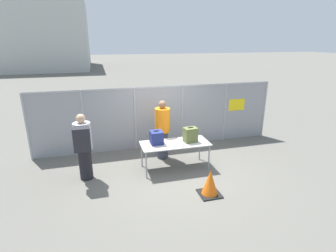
# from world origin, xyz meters

# --- Properties ---
(ground_plane) EXTENTS (120.00, 120.00, 0.00)m
(ground_plane) POSITION_xyz_m (0.00, 0.00, 0.00)
(ground_plane) COLOR #605E56
(fence_section) EXTENTS (7.91, 0.07, 2.03)m
(fence_section) POSITION_xyz_m (0.02, 1.70, 1.06)
(fence_section) COLOR #9EA0A5
(fence_section) RESTS_ON ground_plane
(inspection_table) EXTENTS (1.85, 0.80, 0.75)m
(inspection_table) POSITION_xyz_m (0.05, 0.04, 0.70)
(inspection_table) COLOR #B2B2AD
(inspection_table) RESTS_ON ground_plane
(suitcase_navy) EXTENTS (0.33, 0.35, 0.37)m
(suitcase_navy) POSITION_xyz_m (-0.45, 0.13, 0.93)
(suitcase_navy) COLOR navy
(suitcase_navy) RESTS_ON inspection_table
(suitcase_olive) EXTENTS (0.37, 0.30, 0.42)m
(suitcase_olive) POSITION_xyz_m (0.48, 0.02, 0.95)
(suitcase_olive) COLOR #566033
(suitcase_olive) RESTS_ON inspection_table
(traveler_hooded) EXTENTS (0.43, 0.66, 1.73)m
(traveler_hooded) POSITION_xyz_m (-2.31, 0.03, 0.95)
(traveler_hooded) COLOR black
(traveler_hooded) RESTS_ON ground_plane
(security_worker_near) EXTENTS (0.44, 0.44, 1.77)m
(security_worker_near) POSITION_xyz_m (-0.11, 0.79, 0.92)
(security_worker_near) COLOR #383D4C
(security_worker_near) RESTS_ON ground_plane
(utility_trailer) EXTENTS (3.67, 2.24, 0.67)m
(utility_trailer) POSITION_xyz_m (1.15, 3.32, 0.40)
(utility_trailer) COLOR silver
(utility_trailer) RESTS_ON ground_plane
(distant_hangar) EXTENTS (10.69, 12.80, 7.80)m
(distant_hangar) POSITION_xyz_m (-7.83, 30.34, 3.90)
(distant_hangar) COLOR #B2B7B2
(distant_hangar) RESTS_ON ground_plane
(traffic_cone) EXTENTS (0.49, 0.49, 0.61)m
(traffic_cone) POSITION_xyz_m (0.45, -1.43, 0.29)
(traffic_cone) COLOR black
(traffic_cone) RESTS_ON ground_plane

